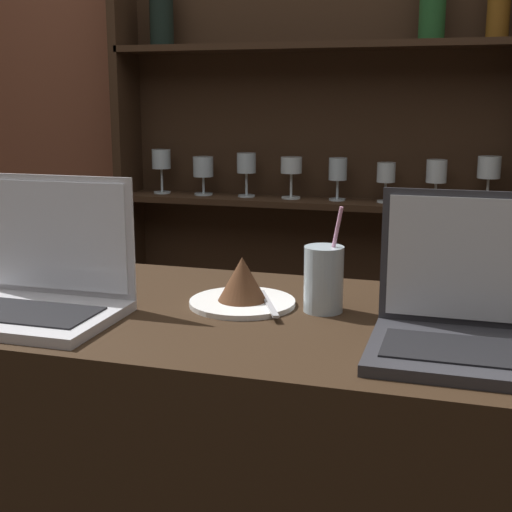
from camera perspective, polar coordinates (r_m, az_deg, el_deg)
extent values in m
cube|color=brown|center=(2.38, 5.57, 11.68)|extent=(7.00, 0.06, 2.70)
cube|color=#332114|center=(2.52, -9.94, 2.68)|extent=(0.03, 0.18, 1.92)
cube|color=#332114|center=(2.38, 5.02, 2.27)|extent=(1.32, 0.02, 1.92)
cube|color=#332114|center=(2.41, 4.44, -7.11)|extent=(1.28, 0.18, 0.02)
cube|color=#332114|center=(2.29, 4.64, 4.28)|extent=(1.28, 0.18, 0.02)
cube|color=#332114|center=(2.27, 4.87, 16.36)|extent=(1.28, 0.18, 0.02)
cylinder|color=silver|center=(2.45, -7.52, 5.07)|extent=(0.06, 0.06, 0.01)
cylinder|color=silver|center=(2.45, -7.54, 6.05)|extent=(0.01, 0.01, 0.08)
cylinder|color=silver|center=(2.44, -7.59, 7.71)|extent=(0.06, 0.06, 0.06)
cylinder|color=silver|center=(2.39, -4.21, 4.96)|extent=(0.06, 0.06, 0.01)
cylinder|color=silver|center=(2.39, -4.23, 5.70)|extent=(0.01, 0.01, 0.06)
cylinder|color=silver|center=(2.38, -4.25, 7.15)|extent=(0.07, 0.07, 0.07)
cylinder|color=silver|center=(2.34, -0.77, 4.84)|extent=(0.06, 0.06, 0.01)
cylinder|color=silver|center=(2.34, -0.77, 5.79)|extent=(0.01, 0.01, 0.07)
cylinder|color=silver|center=(2.33, -0.77, 7.46)|extent=(0.06, 0.06, 0.06)
cylinder|color=silver|center=(2.30, 2.82, 4.69)|extent=(0.06, 0.06, 0.01)
cylinder|color=silver|center=(2.30, 2.83, 5.70)|extent=(0.01, 0.01, 0.08)
cylinder|color=silver|center=(2.29, 2.84, 7.28)|extent=(0.07, 0.07, 0.05)
cylinder|color=silver|center=(2.27, 6.51, 4.52)|extent=(0.05, 0.05, 0.01)
cylinder|color=silver|center=(2.27, 6.53, 5.33)|extent=(0.01, 0.01, 0.06)
cylinder|color=silver|center=(2.26, 6.57, 6.94)|extent=(0.06, 0.06, 0.07)
cylinder|color=silver|center=(2.25, 10.28, 4.32)|extent=(0.05, 0.05, 0.01)
cylinder|color=silver|center=(2.25, 10.31, 5.11)|extent=(0.01, 0.01, 0.06)
cylinder|color=silver|center=(2.24, 10.37, 6.60)|extent=(0.06, 0.06, 0.06)
cylinder|color=silver|center=(2.24, 14.11, 4.10)|extent=(0.06, 0.06, 0.01)
cylinder|color=silver|center=(2.24, 14.16, 4.95)|extent=(0.01, 0.01, 0.06)
cylinder|color=silver|center=(2.23, 14.25, 6.60)|extent=(0.06, 0.06, 0.07)
cylinder|color=silver|center=(2.24, 17.96, 3.86)|extent=(0.06, 0.06, 0.01)
cylinder|color=silver|center=(2.23, 18.03, 4.94)|extent=(0.01, 0.01, 0.08)
cylinder|color=silver|center=(2.23, 18.16, 6.77)|extent=(0.07, 0.07, 0.06)
cylinder|color=black|center=(2.44, -7.57, 18.40)|extent=(0.08, 0.08, 0.18)
cylinder|color=brown|center=(2.23, 18.89, 18.72)|extent=(0.06, 0.06, 0.20)
cylinder|color=#1E4C23|center=(2.24, 13.98, 19.23)|extent=(0.08, 0.08, 0.22)
cube|color=silver|center=(1.33, -18.46, -4.48)|extent=(0.35, 0.23, 0.02)
cube|color=black|center=(1.32, -18.77, -4.18)|extent=(0.30, 0.13, 0.00)
cube|color=silver|center=(1.40, -16.14, 1.62)|extent=(0.35, 0.00, 0.23)
cube|color=white|center=(1.39, -16.19, 1.60)|extent=(0.32, 0.01, 0.20)
cube|color=#333338|center=(1.12, 16.66, -7.52)|extent=(0.30, 0.23, 0.02)
cube|color=black|center=(1.11, 16.69, -7.21)|extent=(0.25, 0.13, 0.00)
cube|color=#333338|center=(1.20, 17.06, -0.26)|extent=(0.30, 0.00, 0.22)
cube|color=silver|center=(1.20, 17.06, -0.29)|extent=(0.28, 0.01, 0.20)
cylinder|color=white|center=(1.35, -1.10, -3.75)|extent=(0.20, 0.20, 0.01)
cone|color=#51301C|center=(1.34, -1.11, -1.83)|extent=(0.09, 0.09, 0.08)
cube|color=#B7B7BC|center=(1.32, 0.99, -3.80)|extent=(0.08, 0.16, 0.00)
cylinder|color=silver|center=(1.31, 5.43, -1.85)|extent=(0.07, 0.07, 0.12)
cylinder|color=#EA9EC6|center=(1.30, 6.02, -0.28)|extent=(0.04, 0.01, 0.20)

